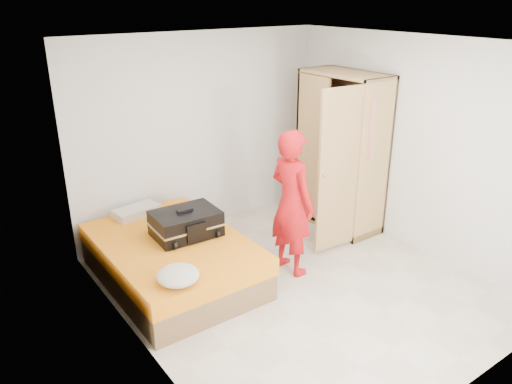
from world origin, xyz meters
TOP-DOWN VIEW (x-y plane):
  - room at (0.00, 0.00)m, footprint 4.00×4.02m
  - bed at (-1.05, 0.90)m, footprint 1.42×2.02m
  - wardrobe at (1.45, 0.86)m, footprint 1.17×1.20m
  - person at (0.16, 0.31)m, footprint 0.44×0.64m
  - suitcase at (-0.86, 0.91)m, footprint 0.76×0.58m
  - round_cushion at (-1.39, 0.08)m, footprint 0.40×0.40m
  - pillow at (-1.09, 1.75)m, footprint 0.58×0.36m

SIDE VIEW (x-z plane):
  - bed at x=-1.05m, z-range 0.00..0.50m
  - pillow at x=-1.09m, z-range 0.50..0.60m
  - round_cushion at x=-1.39m, z-range 0.50..0.65m
  - suitcase at x=-0.86m, z-range 0.48..0.80m
  - person at x=0.16m, z-range 0.00..1.69m
  - wardrobe at x=1.45m, z-range -0.05..2.05m
  - room at x=0.00m, z-range 0.00..2.60m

